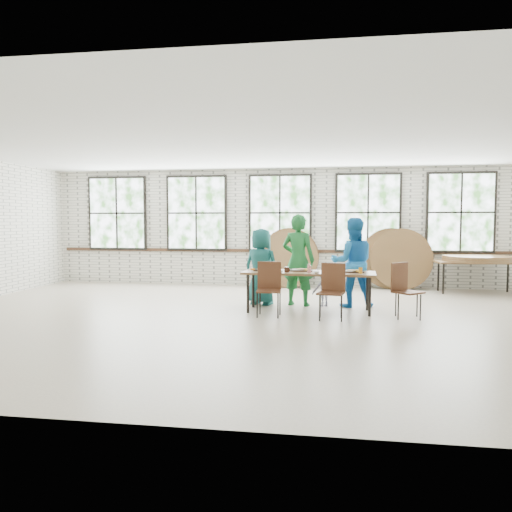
{
  "coord_description": "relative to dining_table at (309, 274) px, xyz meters",
  "views": [
    {
      "loc": [
        1.34,
        -8.29,
        1.67
      ],
      "look_at": [
        0.0,
        0.4,
        1.05
      ],
      "focal_mm": 35.0,
      "sensor_mm": 36.0,
      "label": 1
    }
  ],
  "objects": [
    {
      "name": "adult_blue",
      "position": [
        0.81,
        0.65,
        0.18
      ],
      "size": [
        0.9,
        0.73,
        1.73
      ],
      "primitive_type": "imported",
      "rotation": [
        0.0,
        0.0,
        3.23
      ],
      "color": "#1A70BC",
      "rests_on": "ground"
    },
    {
      "name": "toddler",
      "position": [
        0.27,
        0.65,
        -0.32
      ],
      "size": [
        0.54,
        0.44,
        0.73
      ],
      "primitive_type": "imported",
      "rotation": [
        0.0,
        0.0,
        3.55
      ],
      "color": "#1A123A",
      "rests_on": "ground"
    },
    {
      "name": "chair_near_left",
      "position": [
        -0.67,
        -0.47,
        -0.13
      ],
      "size": [
        0.45,
        0.44,
        0.95
      ],
      "rotation": [
        0.0,
        0.0,
        0.08
      ],
      "color": "#492918",
      "rests_on": "ground"
    },
    {
      "name": "round_tops_leaning",
      "position": [
        0.65,
        3.37,
        0.05
      ],
      "size": [
        4.26,
        0.41,
        1.5
      ],
      "color": "brown",
      "rests_on": "ground"
    },
    {
      "name": "storage_table",
      "position": [
        3.72,
        2.97,
        -0.0
      ],
      "size": [
        1.84,
        0.86,
        0.74
      ],
      "rotation": [
        0.0,
        0.0,
        0.06
      ],
      "color": "brown",
      "rests_on": "ground"
    },
    {
      "name": "tabletop_clutter",
      "position": [
        0.09,
        -0.03,
        0.08
      ],
      "size": [
        2.02,
        0.64,
        0.11
      ],
      "color": "black",
      "rests_on": "dining_table"
    },
    {
      "name": "chair_near_right",
      "position": [
        0.43,
        -0.6,
        -0.13
      ],
      "size": [
        0.49,
        0.48,
        0.95
      ],
      "rotation": [
        0.0,
        0.0,
        -0.2
      ],
      "color": "#492918",
      "rests_on": "ground"
    },
    {
      "name": "adult_green",
      "position": [
        -0.24,
        0.65,
        0.21
      ],
      "size": [
        0.75,
        0.59,
        1.8
      ],
      "primitive_type": "imported",
      "rotation": [
        0.0,
        0.0,
        2.88
      ],
      "color": "#1C6A2F",
      "rests_on": "ground"
    },
    {
      "name": "round_tops_stacked",
      "position": [
        3.72,
        2.97,
        0.12
      ],
      "size": [
        1.5,
        1.5,
        0.13
      ],
      "color": "brown",
      "rests_on": "storage_table"
    },
    {
      "name": "chair_spare",
      "position": [
        1.65,
        -0.31,
        -0.13
      ],
      "size": [
        0.58,
        0.58,
        0.95
      ],
      "rotation": [
        0.0,
        0.0,
        0.76
      ],
      "color": "#492918",
      "rests_on": "ground"
    },
    {
      "name": "room",
      "position": [
        -0.91,
        3.59,
        1.14
      ],
      "size": [
        12.0,
        12.0,
        12.0
      ],
      "color": "#C1B199",
      "rests_on": "ground"
    },
    {
      "name": "dining_table",
      "position": [
        0.0,
        0.0,
        0.0
      ],
      "size": [
        2.44,
        0.93,
        0.74
      ],
      "rotation": [
        0.0,
        0.0,
        -0.05
      ],
      "color": "brown",
      "rests_on": "ground"
    },
    {
      "name": "adult_teal",
      "position": [
        -0.97,
        0.65,
        0.07
      ],
      "size": [
        0.86,
        0.69,
        1.52
      ],
      "primitive_type": "imported",
      "rotation": [
        0.0,
        0.0,
        2.82
      ],
      "color": "#19545F",
      "rests_on": "ground"
    }
  ]
}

